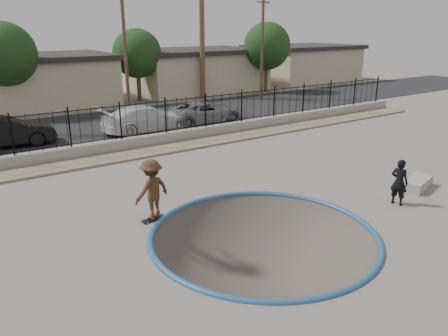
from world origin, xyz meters
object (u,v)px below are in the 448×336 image
skater (152,192)px  car_b (6,132)px  videographer (399,182)px  concrete_ledge (417,184)px  skateboard (154,219)px  car_d (205,112)px  car_c (146,118)px

skater → car_b: 12.68m
videographer → car_b: size_ratio=0.35×
skater → concrete_ledge: bearing=147.7°
concrete_ledge → car_b: car_b is taller
skateboard → car_d: 14.77m
skateboard → car_b: 12.70m
skateboard → car_c: (5.07, 11.53, 0.74)m
skateboard → videographer: 8.64m
skater → car_c: bearing=-128.3°
car_b → car_c: 7.51m
skater → concrete_ledge: 10.33m
skater → car_b: size_ratio=0.42×
skateboard → concrete_ledge: 10.30m
skater → concrete_ledge: skater is taller
car_c → skateboard: bearing=154.4°
car_b → car_d: car_b is taller
concrete_ledge → skater: bearing=162.2°
concrete_ledge → car_c: (-4.74, 14.67, 0.60)m
skateboard → car_b: size_ratio=0.18×
skateboard → videographer: videographer is taller
skater → skateboard: size_ratio=2.29×
concrete_ledge → car_c: bearing=107.9°
videographer → concrete_ledge: (2.02, 0.51, -0.63)m
concrete_ledge → videographer: bearing=-165.7°
videographer → car_d: bearing=-17.3°
videographer → car_c: videographer is taller
skater → car_b: (-2.38, 12.45, -0.17)m
skateboard → concrete_ledge: bearing=-24.8°
car_b → car_d: size_ratio=0.94×
car_d → car_c: bearing=93.4°
skateboard → concrete_ledge: concrete_ledge is taller
videographer → car_d: 15.25m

